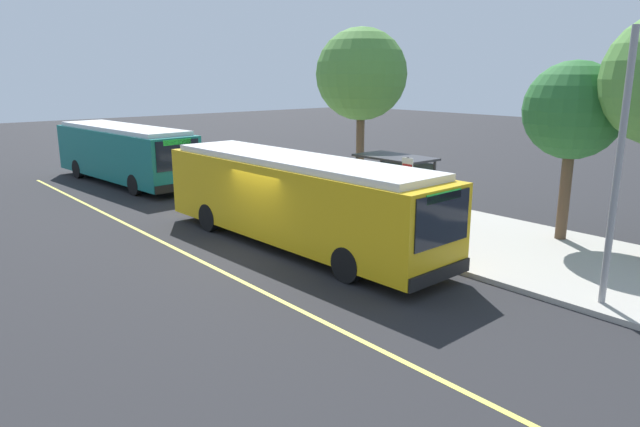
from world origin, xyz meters
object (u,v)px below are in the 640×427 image
(transit_bus_main, at_px, (296,198))
(route_sign_post, at_px, (407,188))
(transit_bus_second, at_px, (124,152))
(pedestrian_commuter, at_px, (374,205))
(waiting_bench, at_px, (393,209))

(transit_bus_main, xyz_separation_m, route_sign_post, (2.38, 2.69, 0.34))
(transit_bus_second, distance_m, route_sign_post, 17.11)
(transit_bus_second, xyz_separation_m, pedestrian_commuter, (15.37, 2.64, -0.50))
(pedestrian_commuter, bearing_deg, transit_bus_main, -106.96)
(transit_bus_second, height_order, waiting_bench, transit_bus_second)
(transit_bus_main, relative_size, pedestrian_commuter, 6.91)
(waiting_bench, bearing_deg, pedestrian_commuter, -72.08)
(transit_bus_second, bearing_deg, pedestrian_commuter, 9.76)
(transit_bus_second, distance_m, waiting_bench, 15.48)
(transit_bus_main, bearing_deg, pedestrian_commuter, 73.04)
(transit_bus_second, relative_size, route_sign_post, 3.87)
(route_sign_post, bearing_deg, pedestrian_commuter, 177.61)
(waiting_bench, height_order, pedestrian_commuter, pedestrian_commuter)
(transit_bus_second, relative_size, pedestrian_commuter, 6.41)
(transit_bus_main, xyz_separation_m, pedestrian_commuter, (0.84, 2.75, -0.50))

